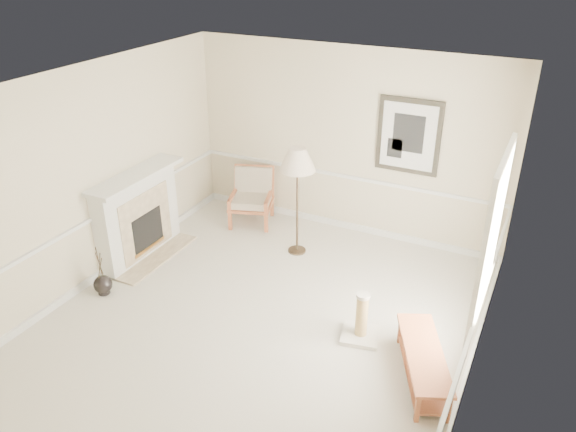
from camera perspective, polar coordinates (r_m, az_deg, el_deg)
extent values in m
plane|color=silver|center=(7.12, -2.71, -10.41)|extent=(5.50, 5.50, 0.00)
cube|color=beige|center=(8.65, 5.96, 7.46)|extent=(5.00, 0.04, 2.90)
cube|color=beige|center=(4.56, -20.57, -14.10)|extent=(5.00, 0.04, 2.90)
cube|color=beige|center=(7.78, -19.34, 3.76)|extent=(0.04, 5.50, 2.90)
cube|color=beige|center=(5.70, 19.65, -5.00)|extent=(0.04, 5.50, 2.90)
cube|color=white|center=(5.83, -3.34, 12.87)|extent=(5.00, 5.50, 0.04)
cube|color=white|center=(9.19, 5.50, -0.83)|extent=(4.95, 0.04, 0.10)
cube|color=white|center=(8.83, 5.74, 4.06)|extent=(4.95, 0.04, 0.05)
cube|color=white|center=(6.02, 19.92, -2.68)|extent=(0.03, 1.20, 1.80)
cube|color=white|center=(6.02, 19.83, -2.66)|extent=(0.05, 1.34, 1.94)
cube|color=black|center=(8.28, 12.16, 7.93)|extent=(0.92, 0.04, 1.10)
cube|color=white|center=(8.26, 12.12, 7.88)|extent=(0.78, 0.01, 0.96)
cube|color=black|center=(8.24, 12.14, 8.20)|extent=(0.45, 0.01, 0.55)
cube|color=white|center=(8.41, -15.02, -0.07)|extent=(0.28, 1.50, 1.25)
cube|color=white|center=(8.11, -15.29, 3.99)|extent=(0.46, 1.64, 0.06)
cube|color=#C6B28E|center=(8.35, -14.20, -0.73)|extent=(0.02, 1.05, 0.95)
cube|color=black|center=(8.41, -14.05, -1.52)|extent=(0.02, 0.62, 0.58)
cube|color=#BD893F|center=(8.53, -13.83, -3.07)|extent=(0.01, 0.66, 0.05)
cube|color=#C6B28E|center=(8.60, -13.72, -3.90)|extent=(0.60, 1.50, 0.03)
sphere|color=black|center=(7.87, -18.29, -6.61)|extent=(0.25, 0.25, 0.25)
cylinder|color=black|center=(7.93, -18.18, -7.25)|extent=(0.16, 0.16, 0.07)
cylinder|color=black|center=(7.71, -18.63, -4.60)|extent=(0.04, 0.10, 0.39)
cylinder|color=black|center=(7.72, -18.60, -4.80)|extent=(0.05, 0.13, 0.32)
cylinder|color=black|center=(7.69, -18.66, -4.41)|extent=(0.03, 0.06, 0.46)
cube|color=#A65935|center=(9.06, -5.91, -0.35)|extent=(0.07, 0.07, 0.36)
cube|color=#A65935|center=(9.57, -5.12, 1.25)|extent=(0.07, 0.07, 0.36)
cube|color=#A65935|center=(8.95, -2.23, -0.59)|extent=(0.07, 0.07, 0.36)
cube|color=#A65935|center=(9.47, -1.63, 1.05)|extent=(0.07, 0.07, 0.36)
cube|color=#A65935|center=(9.19, -3.75, 1.21)|extent=(0.84, 0.84, 0.05)
cube|color=#A65935|center=(9.34, -3.45, 3.64)|extent=(0.68, 0.36, 0.52)
cube|color=#A65935|center=(9.18, -5.59, 2.22)|extent=(0.27, 0.65, 0.05)
cube|color=#A65935|center=(9.07, -1.95, 2.02)|extent=(0.27, 0.65, 0.05)
cube|color=silver|center=(9.15, -3.77, 1.69)|extent=(0.77, 0.77, 0.11)
cube|color=silver|center=(9.28, -3.52, 3.61)|extent=(0.64, 0.37, 0.47)
cylinder|color=black|center=(8.48, 0.91, -3.52)|extent=(0.27, 0.27, 0.03)
cylinder|color=black|center=(8.13, 0.95, 1.06)|extent=(0.03, 0.03, 1.49)
cone|color=beige|center=(7.84, 0.99, 5.79)|extent=(0.67, 0.67, 0.33)
cube|color=#A65935|center=(6.24, 13.66, -13.35)|extent=(0.89, 1.35, 0.04)
cube|color=#A65935|center=(6.41, 13.40, -15.14)|extent=(0.80, 1.24, 0.03)
cube|color=#A65935|center=(5.91, 13.02, -18.51)|extent=(0.06, 0.06, 0.34)
cube|color=#A65935|center=(5.97, 15.99, -18.36)|extent=(0.06, 0.06, 0.34)
cube|color=#A65935|center=(6.79, 11.33, -11.34)|extent=(0.06, 0.06, 0.34)
cube|color=#A65935|center=(6.84, 13.85, -11.29)|extent=(0.06, 0.06, 0.34)
cube|color=white|center=(6.87, 7.36, -11.92)|extent=(0.51, 0.51, 0.05)
cylinder|color=tan|center=(6.70, 7.50, -10.00)|extent=(0.14, 0.14, 0.52)
cylinder|color=white|center=(6.53, 7.65, -8.03)|extent=(0.16, 0.16, 0.04)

